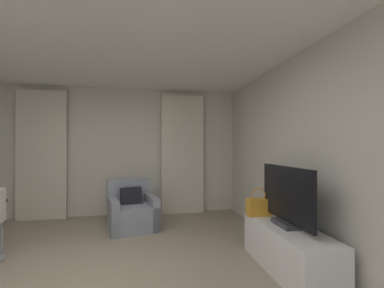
{
  "coord_description": "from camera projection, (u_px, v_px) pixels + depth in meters",
  "views": [
    {
      "loc": [
        0.58,
        -2.58,
        1.42
      ],
      "look_at": [
        1.3,
        1.36,
        1.45
      ],
      "focal_mm": 24.42,
      "sensor_mm": 36.0,
      "label": 1
    }
  ],
  "objects": [
    {
      "name": "wall_right",
      "position": [
        324.0,
        157.0,
        2.89
      ],
      "size": [
        0.06,
        6.12,
        2.6
      ],
      "color": "beige",
      "rests_on": "ground"
    },
    {
      "name": "handbag_primary",
      "position": [
        259.0,
        206.0,
        3.43
      ],
      "size": [
        0.3,
        0.14,
        0.37
      ],
      "color": "orange",
      "rests_on": "tv_console"
    },
    {
      "name": "wall_window",
      "position": [
        116.0,
        152.0,
        5.41
      ],
      "size": [
        5.12,
        0.06,
        2.6
      ],
      "color": "beige",
      "rests_on": "ground"
    },
    {
      "name": "curtain_left_panel",
      "position": [
        42.0,
        155.0,
        5.04
      ],
      "size": [
        0.9,
        0.06,
        2.5
      ],
      "color": "beige",
      "rests_on": "ground"
    },
    {
      "name": "curtain_right_panel",
      "position": [
        183.0,
        154.0,
        5.53
      ],
      "size": [
        0.9,
        0.06,
        2.5
      ],
      "color": "beige",
      "rests_on": "ground"
    },
    {
      "name": "tv_flatscreen",
      "position": [
        286.0,
        198.0,
        2.98
      ],
      "size": [
        0.2,
        1.03,
        0.68
      ],
      "color": "#333338",
      "rests_on": "tv_console"
    },
    {
      "name": "armchair",
      "position": [
        132.0,
        212.0,
        4.49
      ],
      "size": [
        0.92,
        0.93,
        0.83
      ],
      "color": "gray",
      "rests_on": "ground"
    },
    {
      "name": "ceiling",
      "position": [
        82.0,
        17.0,
        2.44
      ],
      "size": [
        5.12,
        6.12,
        0.06
      ],
      "primitive_type": "cube",
      "color": "white",
      "rests_on": "wall_left"
    },
    {
      "name": "tv_console",
      "position": [
        288.0,
        249.0,
        2.95
      ],
      "size": [
        0.49,
        1.37,
        0.5
      ],
      "color": "white",
      "rests_on": "ground"
    }
  ]
}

